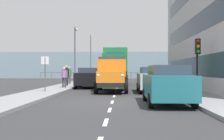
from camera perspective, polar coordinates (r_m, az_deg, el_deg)
name	(u,v)px	position (r m, az deg, el deg)	size (l,w,h in m)	color
ground_plane	(117,87)	(23.57, 1.11, -3.75)	(80.00, 80.00, 0.00)	#2D2D30
sidewalk_left	(168,86)	(23.91, 12.19, -3.52)	(2.37, 45.12, 0.15)	gray
sidewalk_right	(67,86)	(24.10, -9.89, -3.49)	(2.37, 45.12, 0.15)	gray
road_centreline_markings	(117,87)	(23.07, 1.08, -3.82)	(0.12, 42.09, 0.01)	silver
sea_horizon	(120,65)	(49.08, 1.72, 1.07)	(80.00, 0.80, 5.00)	gray
seawall_railing	(120,74)	(45.48, 1.67, -0.84)	(28.08, 0.08, 1.20)	#4C5156
truck_vintage_orange	(112,75)	(18.05, -0.01, -1.12)	(2.17, 5.64, 2.43)	black
lorry_cargo_green	(116,65)	(28.52, 0.81, 1.06)	(2.58, 8.20, 3.87)	#1E7033
car_teal_kerbside_near	(167,84)	(11.79, 11.92, -3.03)	(1.90, 4.20, 1.72)	#1E6670
car_silver_kerbside_1	(151,79)	(17.91, 8.60, -2.04)	(1.84, 3.93, 1.72)	#B7BABF
car_black_oppositeside_0	(88,77)	(22.43, -5.23, -1.64)	(1.84, 4.30, 1.72)	black
car_grey_oppositeside_1	(95,76)	(28.13, -3.71, -1.33)	(1.92, 4.00, 1.72)	slate
car_navy_oppositeside_2	(100,75)	(34.54, -2.59, -1.11)	(1.81, 4.02, 1.72)	navy
pedestrian_by_lamp	(64,76)	(21.02, -10.42, -1.19)	(0.53, 0.34, 1.62)	#383342
pedestrian_near_railing	(66,74)	(23.52, -9.98, -0.81)	(0.53, 0.34, 1.79)	black
pedestrian_strolling	(69,74)	(26.66, -9.34, -0.78)	(0.53, 0.34, 1.75)	#4C473D
traffic_light_near	(198,54)	(16.04, 18.21, 3.38)	(0.28, 0.41, 3.20)	black
lamp_post_promenade	(75,49)	(28.71, -8.07, 4.48)	(0.32, 1.14, 6.07)	#59595B
lamp_post_far	(91,53)	(41.50, -4.66, 3.72)	(0.32, 1.14, 6.97)	#59595B
street_sign	(45,68)	(17.31, -14.43, 0.51)	(0.50, 0.07, 2.25)	#4C4C4C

